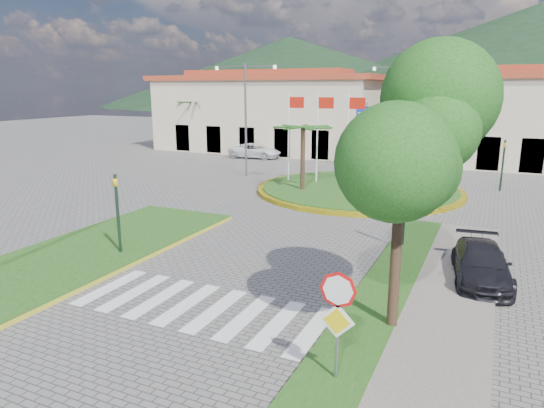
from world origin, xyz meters
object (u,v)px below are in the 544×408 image
at_px(deciduous_tree, 403,137).
at_px(white_van, 255,151).
at_px(roundabout_island, 359,189).
at_px(car_dark_a, 350,151).
at_px(car_dark_b, 424,156).
at_px(stop_sign, 338,310).
at_px(car_side_right, 481,264).

distance_m(deciduous_tree, white_van, 33.33).
xyz_separation_m(roundabout_island, car_dark_a, (-4.80, 14.46, 0.48)).
xyz_separation_m(car_dark_a, car_dark_b, (6.80, -0.73, 0.02)).
bearing_deg(stop_sign, car_side_right, 71.39).
height_order(stop_sign, car_side_right, stop_sign).
relative_size(deciduous_tree, car_dark_b, 1.67).
relative_size(car_dark_b, car_side_right, 0.96).
bearing_deg(car_dark_a, car_side_right, -134.13).
height_order(roundabout_island, deciduous_tree, deciduous_tree).
bearing_deg(deciduous_tree, stop_sign, -101.18).
bearing_deg(car_dark_b, car_side_right, 168.36).
bearing_deg(deciduous_tree, car_dark_a, 108.13).
bearing_deg(car_dark_b, roundabout_island, 148.17).
distance_m(white_van, car_dark_a, 8.77).
distance_m(roundabout_island, car_dark_a, 15.24).
height_order(deciduous_tree, car_dark_a, deciduous_tree).
distance_m(car_dark_a, car_dark_b, 6.84).
bearing_deg(white_van, deciduous_tree, -150.35).
bearing_deg(car_dark_b, deciduous_tree, 162.93).
distance_m(deciduous_tree, car_dark_b, 31.25).
height_order(roundabout_island, car_dark_b, roundabout_island).
relative_size(stop_sign, car_dark_b, 0.65).
distance_m(stop_sign, car_dark_b, 33.91).
bearing_deg(deciduous_tree, car_side_right, 66.88).
height_order(deciduous_tree, car_side_right, deciduous_tree).
relative_size(white_van, car_dark_a, 1.26).
relative_size(roundabout_island, deciduous_tree, 1.87).
xyz_separation_m(car_dark_a, car_side_right, (12.30, -26.77, -0.04)).
relative_size(stop_sign, white_van, 0.55).
xyz_separation_m(roundabout_island, car_side_right, (7.50, -12.32, 0.44)).
relative_size(deciduous_tree, car_side_right, 1.60).
bearing_deg(car_side_right, roundabout_island, 113.43).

